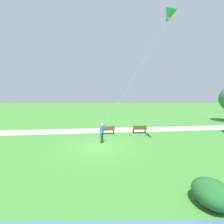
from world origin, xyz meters
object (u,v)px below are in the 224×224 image
park_bench_far_walkway (140,129)px  park_bench_near_walkway (107,129)px  flying_kite (165,15)px  lakeside_shrub (212,193)px  person_kite_flyer (102,131)px

park_bench_far_walkway → park_bench_near_walkway: bearing=-84.6°
flying_kite → park_bench_near_walkway: flying_kite is taller
flying_kite → park_bench_near_walkway: 11.05m
park_bench_near_walkway → lakeside_shrub: bearing=22.0°
person_kite_flyer → park_bench_far_walkway: person_kite_flyer is taller
park_bench_near_walkway → lakeside_shrub: lakeside_shrub is taller
person_kite_flyer → park_bench_near_walkway: person_kite_flyer is taller
person_kite_flyer → lakeside_shrub: size_ratio=1.14×
person_kite_flyer → lakeside_shrub: bearing=31.4°
person_kite_flyer → park_bench_far_walkway: bearing=129.0°
park_bench_near_walkway → lakeside_shrub: 11.22m
park_bench_far_walkway → lakeside_shrub: 10.75m
flying_kite → lakeside_shrub: size_ratio=5.24×
lakeside_shrub → flying_kite: bearing=-179.5°
park_bench_near_walkway → person_kite_flyer: bearing=-8.2°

